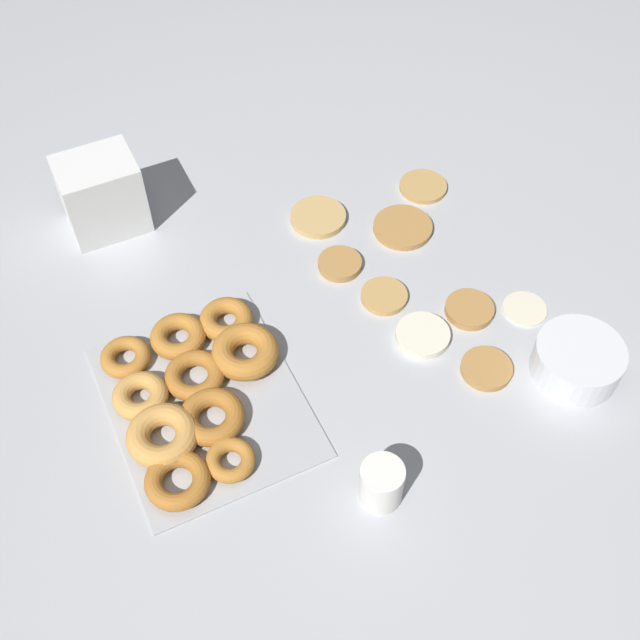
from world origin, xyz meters
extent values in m
plane|color=#B2B5BA|center=(0.00, 0.00, 0.00)|extent=(3.00, 3.00, 0.00)
cylinder|color=silver|center=(0.13, 0.05, 0.01)|extent=(0.10, 0.10, 0.02)
cylinder|color=tan|center=(0.02, 0.03, 0.01)|extent=(0.09, 0.09, 0.01)
cylinder|color=tan|center=(-0.22, 0.01, 0.01)|extent=(0.11, 0.11, 0.01)
cylinder|color=#B27F42|center=(-0.12, 0.15, 0.01)|extent=(0.12, 0.12, 0.01)
cylinder|color=tan|center=(-0.20, 0.25, 0.01)|extent=(0.10, 0.10, 0.01)
cylinder|color=#B27F42|center=(0.12, 0.16, 0.01)|extent=(0.09, 0.09, 0.02)
cylinder|color=beige|center=(0.16, 0.25, 0.00)|extent=(0.08, 0.08, 0.01)
cylinder|color=#B27F42|center=(-0.08, -0.01, 0.01)|extent=(0.08, 0.08, 0.02)
cylinder|color=#B27F42|center=(0.24, 0.11, 0.01)|extent=(0.09, 0.09, 0.01)
cube|color=#ADAFB5|center=(0.09, -0.35, 0.00)|extent=(0.38, 0.31, 0.01)
torus|color=#B7752D|center=(-0.04, -0.44, 0.02)|extent=(0.09, 0.09, 0.03)
torus|color=#D19347|center=(0.05, -0.44, 0.02)|extent=(0.09, 0.09, 0.03)
torus|color=#D19347|center=(0.14, -0.44, 0.02)|extent=(0.12, 0.12, 0.04)
torus|color=#AD6B28|center=(0.22, -0.44, 0.02)|extent=(0.10, 0.10, 0.03)
torus|color=#B7752D|center=(-0.04, -0.35, 0.02)|extent=(0.10, 0.10, 0.03)
torus|color=#AD6B28|center=(0.05, -0.35, 0.02)|extent=(0.10, 0.10, 0.03)
torus|color=#AD6B28|center=(0.14, -0.35, 0.02)|extent=(0.11, 0.11, 0.03)
torus|color=#B7752D|center=(0.22, -0.35, 0.02)|extent=(0.08, 0.08, 0.02)
torus|color=#B7752D|center=(-0.04, -0.26, 0.02)|extent=(0.10, 0.10, 0.03)
torus|color=#B7752D|center=(0.04, -0.25, 0.03)|extent=(0.12, 0.12, 0.04)
cylinder|color=white|center=(0.31, 0.25, 0.03)|extent=(0.15, 0.15, 0.06)
cube|color=white|center=(-0.39, -0.37, 0.01)|extent=(0.12, 0.15, 0.03)
cube|color=white|center=(-0.39, -0.37, 0.04)|extent=(0.12, 0.15, 0.03)
cube|color=white|center=(-0.39, -0.37, 0.06)|extent=(0.12, 0.15, 0.03)
cube|color=white|center=(-0.39, -0.37, 0.09)|extent=(0.12, 0.15, 0.03)
cube|color=white|center=(-0.39, -0.37, 0.12)|extent=(0.12, 0.15, 0.03)
cube|color=white|center=(-0.39, -0.37, 0.14)|extent=(0.12, 0.15, 0.03)
cylinder|color=white|center=(0.37, -0.16, 0.04)|extent=(0.07, 0.07, 0.08)
camera|label=1|loc=(0.82, -0.49, 1.15)|focal=45.00mm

